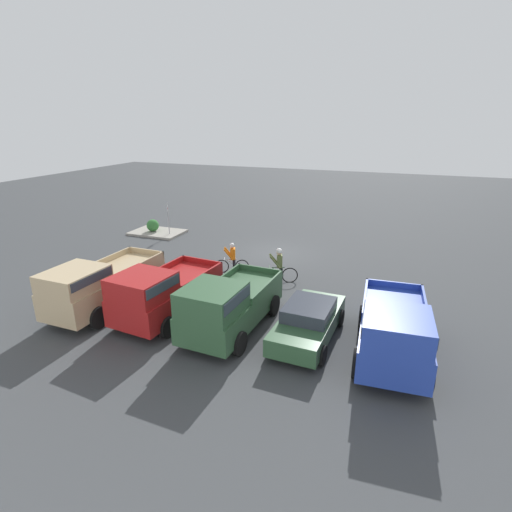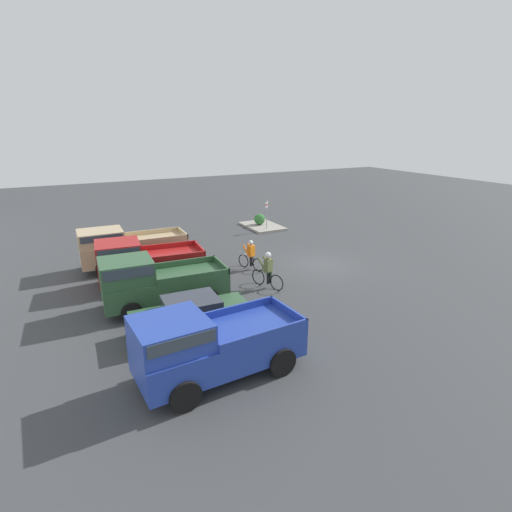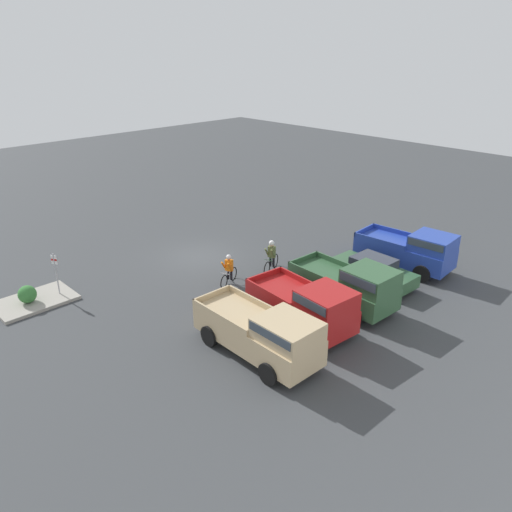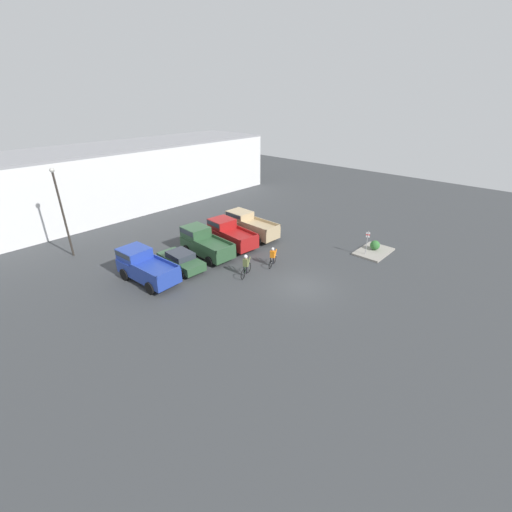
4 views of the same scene
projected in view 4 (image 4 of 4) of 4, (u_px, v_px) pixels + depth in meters
ground_plane at (303, 287)px, 24.15m from camera, size 80.00×80.00×0.00m
warehouse_building at (111, 178)px, 39.12m from camera, size 40.12×10.15×6.97m
pickup_truck_0 at (144, 265)px, 24.59m from camera, size 2.50×5.07×2.19m
sedan_0 at (181, 260)px, 26.39m from camera, size 2.04×4.32×1.36m
pickup_truck_1 at (204, 242)px, 28.47m from camera, size 2.43×5.09×2.20m
pickup_truck_2 at (229, 233)px, 30.27m from camera, size 2.63×4.97×2.17m
pickup_truck_3 at (249, 224)px, 32.24m from camera, size 2.25×5.44×2.15m
cyclist_0 at (273, 257)px, 26.76m from camera, size 1.63×0.69×1.59m
cyclist_1 at (246, 265)px, 25.25m from camera, size 1.77×0.73×1.74m
fire_lane_sign at (367, 241)px, 28.14m from camera, size 0.17×0.27×2.21m
lamppost at (61, 207)px, 26.92m from camera, size 0.36×0.36×7.29m
curb_island at (373, 252)px, 29.27m from camera, size 3.44×2.33×0.15m
shrub at (375, 245)px, 29.30m from camera, size 0.82×0.82×0.82m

